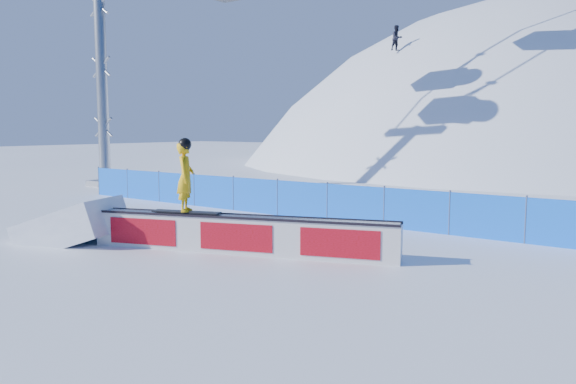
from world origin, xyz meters
The scene contains 7 objects.
ground centered at (0.00, 0.00, 0.00)m, with size 160.00×160.00×0.00m, color white.
snow_hill centered at (0.00, 42.00, -18.00)m, with size 64.00×64.00×64.00m.
safety_fence centered at (0.00, 4.50, 0.60)m, with size 22.05×0.05×1.30m.
rail_box centered at (1.80, -0.66, 0.45)m, with size 7.32×3.02×0.91m.
snow_ramp centered at (-2.67, -2.23, 0.00)m, with size 2.47×1.65×0.93m, color white, non-canonical shape.
snowboarder centered at (0.49, -1.12, 1.80)m, with size 1.74×0.87×1.82m.
distant_skiers centered at (1.51, 29.68, 11.10)m, with size 19.84×9.45×6.72m.
Camera 1 is at (10.48, -10.54, 2.96)m, focal length 35.00 mm.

